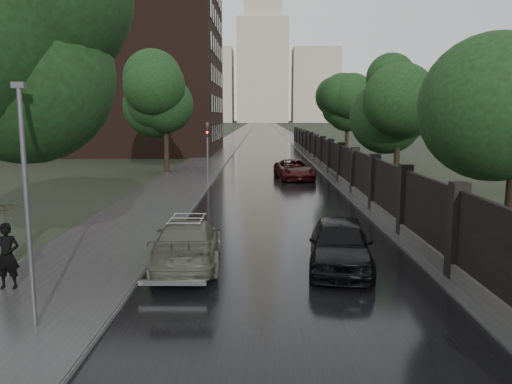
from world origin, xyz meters
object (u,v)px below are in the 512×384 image
car_right_near (340,244)px  tree_right_b (399,107)px  tree_left_far (165,105)px  volga_sedan (187,243)px  tree_right_c (347,110)px  traffic_light (208,147)px  car_right_far (294,169)px  pedestrian_umbrella (4,220)px  lamp_post (27,206)px

car_right_near → tree_right_b: bearing=76.5°
tree_left_far → volga_sedan: tree_left_far is taller
tree_left_far → tree_right_c: 18.45m
traffic_light → tree_left_far: bearing=126.5°
car_right_far → tree_right_b: bearing=-44.5°
tree_right_b → pedestrian_umbrella: 23.55m
traffic_light → pedestrian_umbrella: 21.44m
lamp_post → car_right_near: size_ratio=1.16×
traffic_light → car_right_far: 6.34m
car_right_far → tree_right_c: bearing=59.5°
lamp_post → pedestrian_umbrella: 2.90m
tree_right_c → car_right_far: (-5.90, -13.43, -4.24)m
lamp_post → volga_sedan: 5.71m
tree_right_c → car_right_far: bearing=-113.7°
tree_right_b → traffic_light: 12.44m
car_right_far → tree_left_far: bearing=153.6°
tree_right_b → lamp_post: size_ratio=1.37×
tree_right_b → volga_sedan: 19.36m
lamp_post → car_right_far: 26.11m
tree_left_far → tree_right_c: (15.50, 10.00, -0.29)m
tree_right_b → lamp_post: 24.33m
lamp_post → traffic_light: (1.10, 23.49, -0.27)m
lamp_post → traffic_light: lamp_post is taller
lamp_post → traffic_light: size_ratio=1.28×
tree_right_c → volga_sedan: bearing=-107.2°
car_right_near → lamp_post: bearing=-140.7°
traffic_light → lamp_post: bearing=-92.7°
tree_left_far → car_right_near: bearing=-68.2°
traffic_light → car_right_near: size_ratio=0.91×
lamp_post → volga_sedan: bearing=62.5°
volga_sedan → tree_left_far: bearing=-81.8°
traffic_light → tree_right_b: bearing=-14.2°
lamp_post → tree_right_b: bearing=57.8°
pedestrian_umbrella → tree_left_far: bearing=88.0°
car_right_near → pedestrian_umbrella: (-8.67, -2.22, 1.16)m
tree_left_far → car_right_near: (9.60, -24.03, -4.49)m
tree_right_b → tree_left_far: bearing=152.7°
lamp_post → car_right_near: (7.00, 4.47, -1.92)m
tree_right_b → lamp_post: bearing=-122.2°
tree_right_c → pedestrian_umbrella: size_ratio=2.67×
tree_right_c → car_right_far: size_ratio=1.38×
tree_right_b → car_right_near: bearing=-110.2°
volga_sedan → pedestrian_umbrella: 4.99m
pedestrian_umbrella → car_right_near: bearing=10.3°
volga_sedan → car_right_near: car_right_near is taller
car_right_far → pedestrian_umbrella: pedestrian_umbrella is taller
tree_right_c → car_right_near: tree_right_c is taller
tree_right_b → volga_sedan: tree_right_b is taller
tree_left_far → volga_sedan: 24.71m
tree_left_far → tree_right_b: 17.45m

